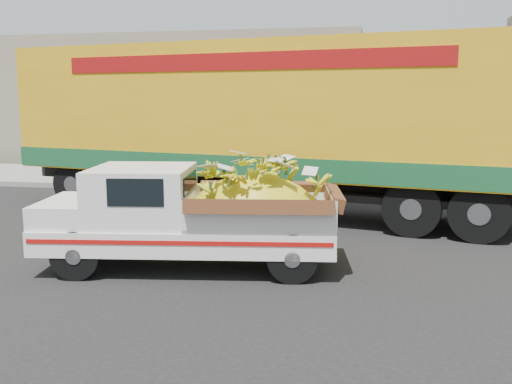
# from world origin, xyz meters

# --- Properties ---
(ground) EXTENTS (100.00, 100.00, 0.00)m
(ground) POSITION_xyz_m (0.00, 0.00, 0.00)
(ground) COLOR black
(ground) RESTS_ON ground
(curb) EXTENTS (60.00, 0.25, 0.15)m
(curb) POSITION_xyz_m (0.00, 6.48, 0.07)
(curb) COLOR gray
(curb) RESTS_ON ground
(sidewalk) EXTENTS (60.00, 4.00, 0.14)m
(sidewalk) POSITION_xyz_m (0.00, 8.58, 0.07)
(sidewalk) COLOR gray
(sidewalk) RESTS_ON ground
(building_left) EXTENTS (18.00, 6.00, 5.00)m
(building_left) POSITION_xyz_m (-8.00, 14.48, 2.50)
(building_left) COLOR gray
(building_left) RESTS_ON ground
(pickup_truck) EXTENTS (4.68, 2.31, 1.57)m
(pickup_truck) POSITION_xyz_m (-0.93, -0.35, 0.85)
(pickup_truck) COLOR black
(pickup_truck) RESTS_ON ground
(semi_trailer) EXTENTS (12.08, 4.75, 3.80)m
(semi_trailer) POSITION_xyz_m (-0.95, 4.02, 2.12)
(semi_trailer) COLOR black
(semi_trailer) RESTS_ON ground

